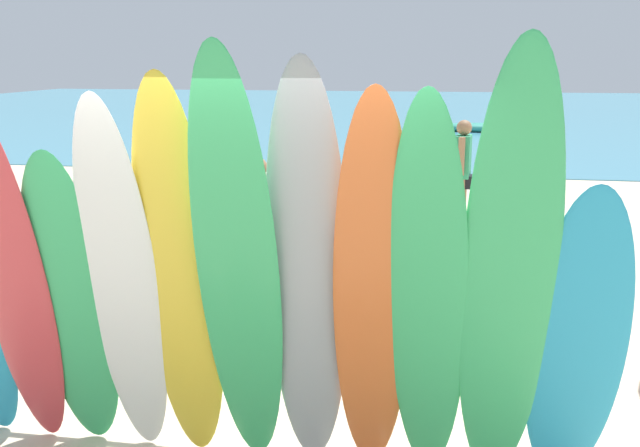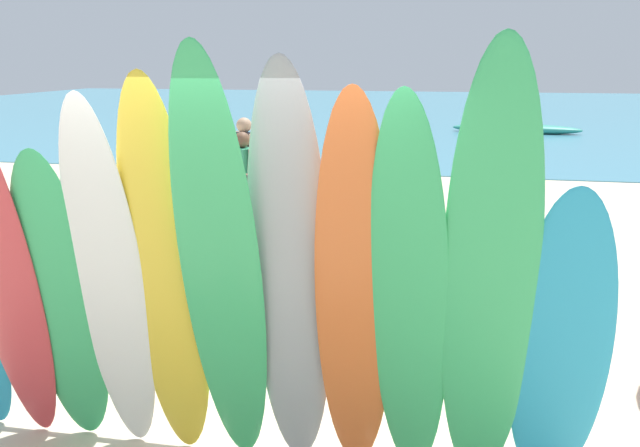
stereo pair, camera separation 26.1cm
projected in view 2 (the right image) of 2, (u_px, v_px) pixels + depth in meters
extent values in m
plane|color=beige|center=(419.00, 163.00, 18.60)|extent=(60.00, 60.00, 0.00)
cube|color=teal|center=(449.00, 111.00, 35.71)|extent=(60.00, 40.00, 0.02)
cylinder|color=brown|center=(565.00, 420.00, 4.75)|extent=(0.07, 0.07, 0.69)
cylinder|color=brown|center=(253.00, 344.00, 5.09)|extent=(4.25, 0.06, 0.06)
ellipsoid|color=#D13D42|center=(3.00, 278.00, 4.81)|extent=(0.52, 0.67, 2.43)
ellipsoid|color=#38B266|center=(62.00, 303.00, 4.84)|extent=(0.57, 0.57, 2.09)
ellipsoid|color=white|center=(110.00, 283.00, 4.69)|extent=(0.50, 0.61, 2.43)
ellipsoid|color=yellow|center=(165.00, 277.00, 4.61)|extent=(0.53, 0.58, 2.55)
ellipsoid|color=#38B266|center=(221.00, 274.00, 4.40)|extent=(0.50, 0.79, 2.71)
ellipsoid|color=#999EA3|center=(291.00, 279.00, 4.42)|extent=(0.54, 0.68, 2.64)
ellipsoid|color=orange|center=(355.00, 297.00, 4.33)|extent=(0.53, 0.76, 2.49)
ellipsoid|color=#38B266|center=(409.00, 303.00, 4.24)|extent=(0.52, 0.77, 2.48)
ellipsoid|color=#38B266|center=(489.00, 287.00, 4.10)|extent=(0.57, 0.77, 2.75)
ellipsoid|color=#289EC6|center=(561.00, 350.00, 4.22)|extent=(0.59, 0.58, 1.98)
cylinder|color=#9E704C|center=(474.00, 203.00, 11.48)|extent=(0.12, 0.12, 0.81)
cylinder|color=#9E704C|center=(471.00, 207.00, 11.17)|extent=(0.12, 0.12, 0.81)
cube|color=black|center=(474.00, 182.00, 11.25)|extent=(0.44, 0.27, 0.19)
cube|color=#33A36B|center=(475.00, 157.00, 11.16)|extent=(0.26, 0.44, 0.64)
sphere|color=#9E704C|center=(476.00, 128.00, 11.07)|extent=(0.23, 0.23, 0.23)
cylinder|color=#9E704C|center=(477.00, 153.00, 11.41)|extent=(0.10, 0.10, 0.57)
cylinder|color=#9E704C|center=(473.00, 157.00, 10.91)|extent=(0.10, 0.10, 0.57)
cylinder|color=#9E704C|center=(275.00, 259.00, 8.43)|extent=(0.11, 0.11, 0.73)
cylinder|color=#9E704C|center=(254.00, 255.00, 8.59)|extent=(0.11, 0.11, 0.73)
cube|color=#DB333D|center=(264.00, 231.00, 8.44)|extent=(0.39, 0.24, 0.18)
cube|color=black|center=(263.00, 201.00, 8.37)|extent=(0.42, 0.31, 0.57)
sphere|color=#9E704C|center=(263.00, 167.00, 8.28)|extent=(0.21, 0.21, 0.21)
cylinder|color=#9E704C|center=(281.00, 201.00, 8.24)|extent=(0.09, 0.09, 0.51)
cylinder|color=#9E704C|center=(246.00, 196.00, 8.48)|extent=(0.09, 0.09, 0.51)
cylinder|color=#9E704C|center=(229.00, 232.00, 9.60)|extent=(0.12, 0.12, 0.78)
cylinder|color=#9E704C|center=(205.00, 231.00, 9.67)|extent=(0.12, 0.12, 0.78)
cube|color=black|center=(216.00, 207.00, 9.56)|extent=(0.42, 0.26, 0.19)
cube|color=#2D4CB2|center=(215.00, 178.00, 9.48)|extent=(0.41, 0.21, 0.61)
sphere|color=#9E704C|center=(214.00, 145.00, 9.39)|extent=(0.22, 0.22, 0.22)
cylinder|color=#9E704C|center=(235.00, 176.00, 9.42)|extent=(0.10, 0.10, 0.55)
cylinder|color=#9E704C|center=(196.00, 175.00, 9.53)|extent=(0.10, 0.10, 0.55)
cylinder|color=brown|center=(238.00, 216.00, 10.59)|extent=(0.12, 0.12, 0.77)
cylinder|color=brown|center=(250.00, 220.00, 10.34)|extent=(0.12, 0.12, 0.77)
cube|color=#2D4CB2|center=(243.00, 195.00, 10.39)|extent=(0.42, 0.26, 0.19)
cube|color=#33A36B|center=(243.00, 170.00, 10.31)|extent=(0.44, 0.42, 0.61)
sphere|color=brown|center=(242.00, 140.00, 10.22)|extent=(0.22, 0.22, 0.22)
cylinder|color=brown|center=(234.00, 165.00, 10.51)|extent=(0.09, 0.09, 0.54)
cylinder|color=brown|center=(252.00, 169.00, 10.10)|extent=(0.09, 0.09, 0.54)
cylinder|color=tan|center=(241.00, 199.00, 11.74)|extent=(0.13, 0.13, 0.82)
cylinder|color=tan|center=(250.00, 202.00, 11.46)|extent=(0.13, 0.13, 0.82)
cube|color=orange|center=(245.00, 179.00, 11.52)|extent=(0.44, 0.27, 0.20)
cube|color=black|center=(245.00, 154.00, 11.44)|extent=(0.45, 0.46, 0.64)
sphere|color=tan|center=(244.00, 125.00, 11.34)|extent=(0.23, 0.23, 0.23)
cylinder|color=tan|center=(237.00, 150.00, 11.66)|extent=(0.10, 0.10, 0.57)
cylinder|color=tan|center=(252.00, 153.00, 11.20)|extent=(0.10, 0.10, 0.57)
ellipsoid|color=teal|center=(516.00, 129.00, 25.65)|extent=(4.43, 1.34, 0.35)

